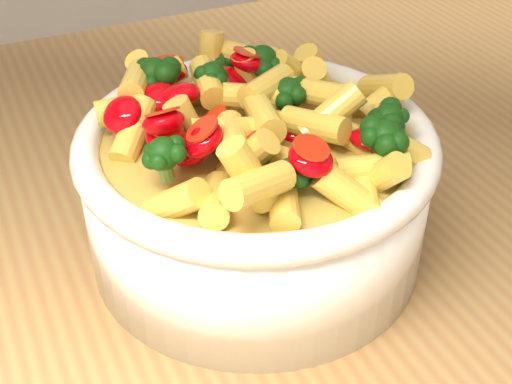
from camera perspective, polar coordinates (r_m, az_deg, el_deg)
name	(u,v)px	position (r m, az deg, el deg)	size (l,w,h in m)	color
table	(328,287)	(0.64, 5.76, -7.56)	(1.20, 0.80, 0.90)	#A27C45
serving_bowl	(256,190)	(0.48, 0.00, 0.12)	(0.24, 0.24, 0.10)	white
pasta_salad	(256,109)	(0.45, 0.00, 6.66)	(0.19, 0.19, 0.04)	#F8DD4E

